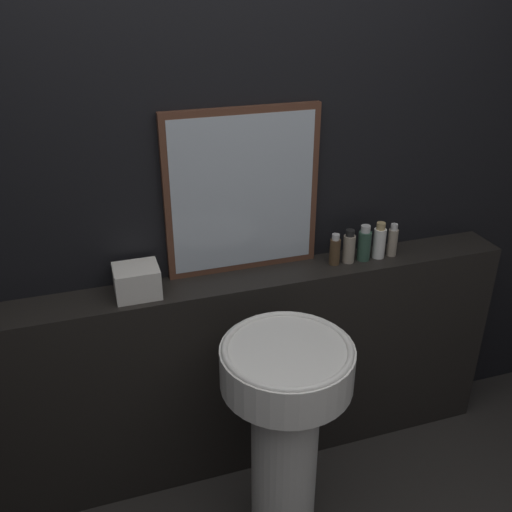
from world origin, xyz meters
TOP-DOWN VIEW (x-y plane):
  - wall_back at (0.00, 1.42)m, footprint 8.00×0.06m
  - vanity_counter at (0.00, 1.29)m, footprint 2.40×0.21m
  - pedestal_sink at (0.06, 0.84)m, footprint 0.46×0.46m
  - mirror at (0.07, 1.37)m, footprint 0.62×0.03m
  - towel_stack at (-0.37, 1.29)m, footprint 0.17×0.14m
  - shampoo_bottle at (0.44, 1.29)m, footprint 0.04×0.04m
  - conditioner_bottle at (0.50, 1.29)m, footprint 0.05×0.05m
  - lotion_bottle at (0.57, 1.29)m, footprint 0.06×0.06m
  - body_wash_bottle at (0.64, 1.29)m, footprint 0.05×0.05m
  - hand_soap_bottle at (0.71, 1.29)m, footprint 0.04×0.04m

SIDE VIEW (x-z plane):
  - vanity_counter at x=0.00m, z-range 0.00..0.94m
  - pedestal_sink at x=0.06m, z-range 0.12..1.04m
  - towel_stack at x=-0.37m, z-range 0.94..1.06m
  - shampoo_bottle at x=0.44m, z-range 0.94..1.07m
  - hand_soap_bottle at x=0.71m, z-range 0.94..1.08m
  - conditioner_bottle at x=0.50m, z-range 0.94..1.08m
  - lotion_bottle at x=0.57m, z-range 0.94..1.09m
  - body_wash_bottle at x=0.64m, z-range 0.94..1.10m
  - wall_back at x=0.00m, z-range 0.00..2.50m
  - mirror at x=0.07m, z-range 0.94..1.60m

